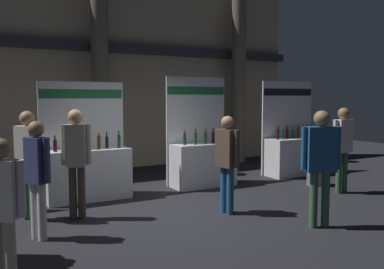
{
  "coord_description": "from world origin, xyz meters",
  "views": [
    {
      "loc": [
        -3.18,
        -6.36,
        2.01
      ],
      "look_at": [
        0.57,
        0.36,
        1.32
      ],
      "focal_mm": 38.67,
      "sensor_mm": 36.0,
      "label": 1
    }
  ],
  "objects_px": {
    "exhibitor_booth_1": "(87,169)",
    "exhibitor_booth_3": "(294,152)",
    "trash_bin": "(316,170)",
    "visitor_1": "(37,171)",
    "visitor_2": "(1,204)",
    "visitor_6": "(343,142)",
    "exhibitor_booth_2": "(202,159)",
    "visitor_5": "(227,156)",
    "visitor_0": "(28,155)",
    "visitor_7": "(321,157)",
    "visitor_3": "(76,155)"
  },
  "relations": [
    {
      "from": "exhibitor_booth_1",
      "to": "exhibitor_booth_3",
      "type": "xyz_separation_m",
      "value": [
        5.4,
        -0.03,
        -0.0
      ]
    },
    {
      "from": "exhibitor_booth_1",
      "to": "trash_bin",
      "type": "relative_size",
      "value": 3.28
    },
    {
      "from": "visitor_1",
      "to": "visitor_2",
      "type": "distance_m",
      "value": 1.63
    },
    {
      "from": "trash_bin",
      "to": "visitor_6",
      "type": "height_order",
      "value": "visitor_6"
    },
    {
      "from": "exhibitor_booth_2",
      "to": "visitor_5",
      "type": "xyz_separation_m",
      "value": [
        -0.78,
        -2.15,
        0.4
      ]
    },
    {
      "from": "trash_bin",
      "to": "visitor_0",
      "type": "xyz_separation_m",
      "value": [
        -6.1,
        0.33,
        0.73
      ]
    },
    {
      "from": "visitor_1",
      "to": "visitor_0",
      "type": "bearing_deg",
      "value": -30.16
    },
    {
      "from": "exhibitor_booth_3",
      "to": "visitor_6",
      "type": "distance_m",
      "value": 2.18
    },
    {
      "from": "exhibitor_booth_3",
      "to": "visitor_6",
      "type": "bearing_deg",
      "value": -105.97
    },
    {
      "from": "visitor_5",
      "to": "exhibitor_booth_3",
      "type": "bearing_deg",
      "value": -68.34
    },
    {
      "from": "visitor_2",
      "to": "visitor_7",
      "type": "xyz_separation_m",
      "value": [
        4.45,
        -0.02,
        0.17
      ]
    },
    {
      "from": "trash_bin",
      "to": "visitor_1",
      "type": "bearing_deg",
      "value": -173.38
    },
    {
      "from": "visitor_5",
      "to": "exhibitor_booth_1",
      "type": "bearing_deg",
      "value": 30.23
    },
    {
      "from": "exhibitor_booth_2",
      "to": "visitor_5",
      "type": "relative_size",
      "value": 1.46
    },
    {
      "from": "visitor_1",
      "to": "visitor_7",
      "type": "height_order",
      "value": "visitor_7"
    },
    {
      "from": "exhibitor_booth_1",
      "to": "visitor_2",
      "type": "relative_size",
      "value": 1.45
    },
    {
      "from": "exhibitor_booth_3",
      "to": "visitor_5",
      "type": "distance_m",
      "value": 4.19
    },
    {
      "from": "exhibitor_booth_2",
      "to": "visitor_2",
      "type": "xyz_separation_m",
      "value": [
        -4.42,
        -3.47,
        0.33
      ]
    },
    {
      "from": "exhibitor_booth_3",
      "to": "visitor_3",
      "type": "height_order",
      "value": "exhibitor_booth_3"
    },
    {
      "from": "exhibitor_booth_3",
      "to": "trash_bin",
      "type": "height_order",
      "value": "exhibitor_booth_3"
    },
    {
      "from": "visitor_0",
      "to": "exhibitor_booth_3",
      "type": "bearing_deg",
      "value": 73.1
    },
    {
      "from": "visitor_6",
      "to": "visitor_7",
      "type": "height_order",
      "value": "visitor_7"
    },
    {
      "from": "visitor_1",
      "to": "visitor_6",
      "type": "relative_size",
      "value": 0.94
    },
    {
      "from": "trash_bin",
      "to": "visitor_3",
      "type": "relative_size",
      "value": 0.39
    },
    {
      "from": "exhibitor_booth_3",
      "to": "visitor_0",
      "type": "bearing_deg",
      "value": -172.03
    },
    {
      "from": "visitor_3",
      "to": "exhibitor_booth_2",
      "type": "bearing_deg",
      "value": 45.59
    },
    {
      "from": "visitor_2",
      "to": "exhibitor_booth_2",
      "type": "bearing_deg",
      "value": -109.24
    },
    {
      "from": "visitor_2",
      "to": "visitor_5",
      "type": "distance_m",
      "value": 3.87
    },
    {
      "from": "exhibitor_booth_3",
      "to": "visitor_7",
      "type": "distance_m",
      "value": 4.49
    },
    {
      "from": "exhibitor_booth_3",
      "to": "visitor_3",
      "type": "xyz_separation_m",
      "value": [
        -5.9,
        -1.22,
        0.48
      ]
    },
    {
      "from": "exhibitor_booth_1",
      "to": "visitor_3",
      "type": "distance_m",
      "value": 1.43
    },
    {
      "from": "trash_bin",
      "to": "visitor_3",
      "type": "height_order",
      "value": "visitor_3"
    },
    {
      "from": "exhibitor_booth_2",
      "to": "visitor_7",
      "type": "height_order",
      "value": "exhibitor_booth_2"
    },
    {
      "from": "visitor_0",
      "to": "visitor_2",
      "type": "distance_m",
      "value": 2.63
    },
    {
      "from": "exhibitor_booth_2",
      "to": "visitor_7",
      "type": "relative_size",
      "value": 1.37
    },
    {
      "from": "trash_bin",
      "to": "visitor_2",
      "type": "bearing_deg",
      "value": -161.59
    },
    {
      "from": "exhibitor_booth_3",
      "to": "trash_bin",
      "type": "bearing_deg",
      "value": -112.09
    },
    {
      "from": "exhibitor_booth_3",
      "to": "visitor_6",
      "type": "xyz_separation_m",
      "value": [
        -0.59,
        -2.05,
        0.47
      ]
    },
    {
      "from": "exhibitor_booth_3",
      "to": "visitor_0",
      "type": "relative_size",
      "value": 1.35
    },
    {
      "from": "exhibitor_booth_3",
      "to": "visitor_5",
      "type": "xyz_separation_m",
      "value": [
        -3.57,
        -2.16,
        0.41
      ]
    },
    {
      "from": "exhibitor_booth_1",
      "to": "visitor_5",
      "type": "xyz_separation_m",
      "value": [
        1.83,
        -2.2,
        0.41
      ]
    },
    {
      "from": "exhibitor_booth_3",
      "to": "trash_bin",
      "type": "relative_size",
      "value": 3.43
    },
    {
      "from": "exhibitor_booth_3",
      "to": "visitor_6",
      "type": "relative_size",
      "value": 1.35
    },
    {
      "from": "exhibitor_booth_3",
      "to": "visitor_2",
      "type": "bearing_deg",
      "value": -154.23
    },
    {
      "from": "exhibitor_booth_2",
      "to": "visitor_5",
      "type": "height_order",
      "value": "exhibitor_booth_2"
    },
    {
      "from": "trash_bin",
      "to": "visitor_6",
      "type": "bearing_deg",
      "value": -95.65
    },
    {
      "from": "exhibitor_booth_1",
      "to": "visitor_7",
      "type": "xyz_separation_m",
      "value": [
        2.64,
        -3.54,
        0.5
      ]
    },
    {
      "from": "visitor_7",
      "to": "visitor_5",
      "type": "bearing_deg",
      "value": 145.61
    },
    {
      "from": "visitor_3",
      "to": "visitor_7",
      "type": "xyz_separation_m",
      "value": [
        3.15,
        -2.29,
        0.02
      ]
    },
    {
      "from": "visitor_3",
      "to": "visitor_6",
      "type": "bearing_deg",
      "value": 15.5
    }
  ]
}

